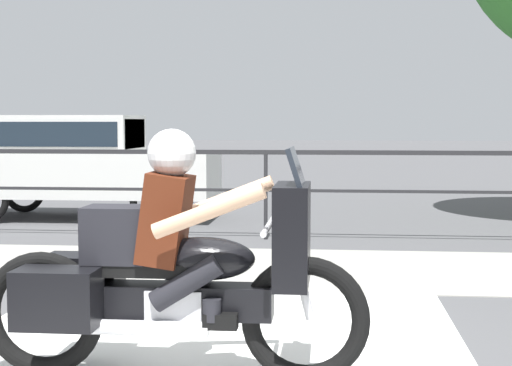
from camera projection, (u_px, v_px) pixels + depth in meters
sidewalk_band at (249, 267)px, 8.35m from camera, size 44.00×2.40×0.01m
fence_railing at (266, 169)px, 10.30m from camera, size 36.00×0.05×1.18m
motorcycle at (169, 269)px, 4.69m from camera, size 2.37×0.76×1.51m
parked_car at (78, 160)px, 12.53m from camera, size 4.23×1.60×1.65m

